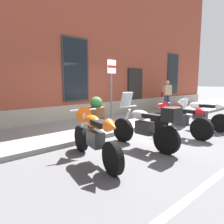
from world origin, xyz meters
TOP-DOWN VIEW (x-y plane):
  - ground_plane at (0.00, 0.00)m, footprint 140.00×140.00m
  - sidewalk at (0.00, 1.42)m, footprint 27.86×2.84m
  - brick_pub_facade at (-0.00, 5.84)m, footprint 21.86×6.10m
  - motorcycle_orange_sport at (-2.22, -1.09)m, footprint 0.77×2.08m
  - motorcycle_silver_touring at (-0.79, -1.38)m, footprint 0.62×2.02m
  - motorcycle_red_sport at (0.89, -1.22)m, footprint 0.62×2.06m
  - motorcycle_white_sport at (2.29, -1.17)m, footprint 0.62×2.10m
  - pedestrian_tan_coat at (5.14, 1.83)m, footprint 0.64×0.33m
  - parking_sign at (0.04, 0.75)m, footprint 0.36×0.07m
  - barrel_planter at (-0.52, 0.89)m, footprint 0.59×0.59m

SIDE VIEW (x-z plane):
  - ground_plane at x=0.00m, z-range 0.00..0.00m
  - sidewalk at x=0.00m, z-range 0.00..0.12m
  - motorcycle_red_sport at x=0.89m, z-range 0.05..1.07m
  - motorcycle_silver_touring at x=-0.79m, z-range -0.11..1.24m
  - barrel_planter at x=-0.52m, z-range 0.06..1.08m
  - motorcycle_white_sport at x=2.29m, z-range 0.05..1.11m
  - motorcycle_orange_sport at x=-2.22m, z-range 0.05..1.12m
  - pedestrian_tan_coat at x=5.14m, z-range 0.21..1.79m
  - parking_sign at x=0.04m, z-range 0.46..2.70m
  - brick_pub_facade at x=0.00m, z-range -0.01..8.03m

